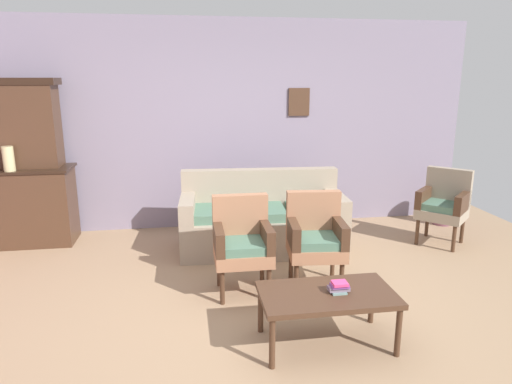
# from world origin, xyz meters

# --- Properties ---
(ground_plane) EXTENTS (7.68, 7.68, 0.00)m
(ground_plane) POSITION_xyz_m (0.00, 0.00, 0.00)
(ground_plane) COLOR #997A5B
(wall_back_with_decor) EXTENTS (6.40, 0.09, 2.70)m
(wall_back_with_decor) POSITION_xyz_m (0.00, 2.63, 1.35)
(wall_back_with_decor) COLOR gray
(wall_back_with_decor) RESTS_ON ground
(side_cabinet) EXTENTS (1.16, 0.55, 0.93)m
(side_cabinet) POSITION_xyz_m (-2.53, 2.25, 0.47)
(side_cabinet) COLOR #472D1E
(side_cabinet) RESTS_ON ground
(cabinet_upper_hutch) EXTENTS (0.99, 0.38, 1.03)m
(cabinet_upper_hutch) POSITION_xyz_m (-2.53, 2.33, 1.45)
(cabinet_upper_hutch) COLOR #472D1E
(cabinet_upper_hutch) RESTS_ON side_cabinet
(vase_on_cabinet) EXTENTS (0.12, 0.12, 0.28)m
(vase_on_cabinet) POSITION_xyz_m (-2.58, 2.07, 1.07)
(vase_on_cabinet) COLOR #C9BB86
(vase_on_cabinet) RESTS_ON side_cabinet
(floral_couch) EXTENTS (1.91, 0.91, 0.90)m
(floral_couch) POSITION_xyz_m (0.25, 1.63, 0.33)
(floral_couch) COLOR gray
(floral_couch) RESTS_ON ground
(armchair_row_middle) EXTENTS (0.52, 0.49, 0.90)m
(armchair_row_middle) POSITION_xyz_m (-0.12, 0.56, 0.50)
(armchair_row_middle) COLOR #9E6B4C
(armchair_row_middle) RESTS_ON ground
(armchair_near_couch_end) EXTENTS (0.57, 0.54, 0.90)m
(armchair_near_couch_end) POSITION_xyz_m (0.58, 0.58, 0.50)
(armchair_near_couch_end) COLOR #9E6B4C
(armchair_near_couch_end) RESTS_ON ground
(wingback_chair_by_fireplace) EXTENTS (0.71, 0.71, 0.90)m
(wingback_chair_by_fireplace) POSITION_xyz_m (2.43, 1.48, 0.50)
(wingback_chair_by_fireplace) COLOR gray
(wingback_chair_by_fireplace) RESTS_ON ground
(coffee_table) EXTENTS (1.00, 0.56, 0.42)m
(coffee_table) POSITION_xyz_m (0.39, -0.42, 0.38)
(coffee_table) COLOR #472D1E
(coffee_table) RESTS_ON ground
(book_stack_on_table) EXTENTS (0.16, 0.10, 0.09)m
(book_stack_on_table) POSITION_xyz_m (0.47, -0.44, 0.46)
(book_stack_on_table) COLOR gray
(book_stack_on_table) RESTS_ON coffee_table
(floor_vase_by_wall) EXTENTS (0.23, 0.23, 0.58)m
(floor_vase_by_wall) POSITION_xyz_m (2.85, 2.15, 0.29)
(floor_vase_by_wall) COLOR #7B475A
(floor_vase_by_wall) RESTS_ON ground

